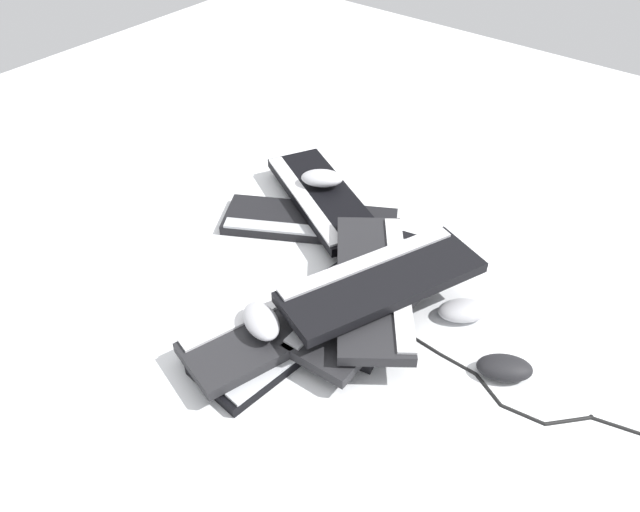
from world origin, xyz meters
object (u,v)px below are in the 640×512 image
object	(u,v)px
keyboard_0	(293,332)
keyboard_6	(374,283)
mouse_3	(308,295)
keyboard_7	(382,281)
mouse_1	(261,321)
mouse_4	(463,311)
keyboard_4	(322,198)
keyboard_5	(371,302)
keyboard_3	(286,323)
mouse_2	(322,178)
keyboard_1	(377,291)
keyboard_2	(310,222)
mouse_0	(504,368)

from	to	relation	value
keyboard_0	keyboard_6	xyz separation A→B (m)	(-0.17, 0.08, 0.06)
mouse_3	keyboard_7	bearing A→B (deg)	-26.06
mouse_1	mouse_4	bearing A→B (deg)	76.11
keyboard_4	keyboard_5	size ratio (longest dim) A/B	1.03
keyboard_3	mouse_2	bearing A→B (deg)	-150.29
keyboard_1	keyboard_7	distance (m)	0.11
keyboard_1	mouse_2	bearing A→B (deg)	-122.56
keyboard_2	keyboard_5	world-z (taller)	keyboard_5
keyboard_4	keyboard_7	world-z (taller)	keyboard_7
keyboard_1	mouse_4	world-z (taller)	mouse_4
mouse_0	keyboard_7	bearing A→B (deg)	152.04
mouse_4	keyboard_3	bearing A→B (deg)	3.72
keyboard_2	mouse_0	size ratio (longest dim) A/B	4.15
keyboard_3	mouse_0	bearing A→B (deg)	115.49
keyboard_2	keyboard_5	distance (m)	0.35
keyboard_5	keyboard_0	bearing A→B (deg)	-32.09
keyboard_0	mouse_3	xyz separation A→B (m)	(-0.05, -0.00, 0.07)
keyboard_5	mouse_1	xyz separation A→B (m)	(0.21, -0.12, 0.04)
mouse_2	keyboard_6	bearing A→B (deg)	-69.96
keyboard_1	mouse_4	bearing A→B (deg)	107.52
keyboard_1	mouse_1	world-z (taller)	mouse_1
keyboard_5	mouse_1	bearing A→B (deg)	-29.50
keyboard_0	mouse_3	bearing A→B (deg)	-179.18
keyboard_3	keyboard_4	size ratio (longest dim) A/B	1.01
keyboard_4	keyboard_6	world-z (taller)	keyboard_6
keyboard_3	keyboard_6	distance (m)	0.21
keyboard_4	mouse_0	world-z (taller)	keyboard_4
mouse_1	mouse_2	world-z (taller)	same
keyboard_3	mouse_4	distance (m)	0.38
keyboard_4	mouse_2	distance (m)	0.05
keyboard_2	mouse_4	size ratio (longest dim) A/B	4.15
keyboard_7	mouse_2	size ratio (longest dim) A/B	4.22
keyboard_0	keyboard_4	distance (m)	0.45
mouse_0	keyboard_3	bearing A→B (deg)	173.67
keyboard_0	mouse_4	bearing A→B (deg)	137.14
keyboard_7	mouse_2	bearing A→B (deg)	-125.47
keyboard_5	keyboard_7	world-z (taller)	keyboard_7
keyboard_4	mouse_2	bearing A→B (deg)	-141.25
keyboard_4	keyboard_5	xyz separation A→B (m)	(0.24, 0.32, 0.00)
mouse_0	mouse_1	bearing A→B (deg)	178.40
keyboard_0	mouse_0	distance (m)	0.43
mouse_3	mouse_4	bearing A→B (deg)	-30.07
keyboard_5	keyboard_2	bearing A→B (deg)	-118.90
mouse_1	mouse_3	xyz separation A→B (m)	(-0.12, 0.03, 0.00)
keyboard_1	mouse_3	size ratio (longest dim) A/B	4.20
keyboard_5	mouse_3	distance (m)	0.14
mouse_1	keyboard_7	bearing A→B (deg)	85.02
keyboard_2	keyboard_3	bearing A→B (deg)	31.90
keyboard_6	keyboard_5	bearing A→B (deg)	24.95
keyboard_1	keyboard_5	xyz separation A→B (m)	(0.06, 0.03, 0.03)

